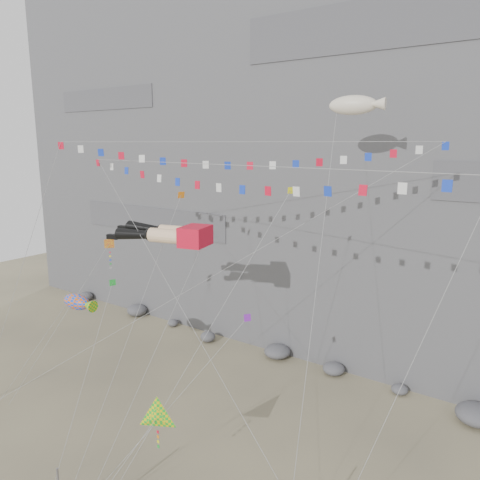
# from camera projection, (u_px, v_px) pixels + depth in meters

# --- Properties ---
(ground) EXTENTS (120.00, 120.00, 0.00)m
(ground) POSITION_uv_depth(u_px,v_px,m) (153.00, 446.00, 32.71)
(ground) COLOR tan
(ground) RESTS_ON ground
(cliff) EXTENTS (80.00, 28.00, 50.00)m
(cliff) POSITION_uv_depth(u_px,v_px,m) (348.00, 106.00, 53.30)
(cliff) COLOR slate
(cliff) RESTS_ON ground
(talus_boulders) EXTENTS (60.00, 3.00, 1.20)m
(talus_boulders) POSITION_uv_depth(u_px,v_px,m) (277.00, 352.00, 46.21)
(talus_boulders) COLOR #5C5C60
(talus_boulders) RESTS_ON ground
(legs_kite) EXTENTS (9.88, 15.10, 19.76)m
(legs_kite) POSITION_uv_depth(u_px,v_px,m) (168.00, 234.00, 35.05)
(legs_kite) COLOR red
(legs_kite) RESTS_ON ground
(flag_banner_upper) EXTENTS (29.28, 18.07, 29.34)m
(flag_banner_upper) POSITION_uv_depth(u_px,v_px,m) (238.00, 142.00, 33.04)
(flag_banner_upper) COLOR red
(flag_banner_upper) RESTS_ON ground
(flag_banner_lower) EXTENTS (30.01, 6.76, 22.25)m
(flag_banner_lower) POSITION_uv_depth(u_px,v_px,m) (230.00, 165.00, 29.03)
(flag_banner_lower) COLOR red
(flag_banner_lower) RESTS_ON ground
(harlequin_kite) EXTENTS (5.04, 8.65, 15.28)m
(harlequin_kite) POSITION_uv_depth(u_px,v_px,m) (109.00, 244.00, 39.01)
(harlequin_kite) COLOR red
(harlequin_kite) RESTS_ON ground
(fish_windsock) EXTENTS (5.22, 6.57, 10.10)m
(fish_windsock) POSITION_uv_depth(u_px,v_px,m) (77.00, 302.00, 39.44)
(fish_windsock) COLOR #F15D0C
(fish_windsock) RESTS_ON ground
(delta_kite) EXTENTS (3.37, 5.29, 7.58)m
(delta_kite) POSITION_uv_depth(u_px,v_px,m) (157.00, 418.00, 26.72)
(delta_kite) COLOR yellow
(delta_kite) RESTS_ON ground
(blimp_windsock) EXTENTS (5.90, 16.22, 28.10)m
(blimp_windsock) POSITION_uv_depth(u_px,v_px,m) (353.00, 106.00, 32.92)
(blimp_windsock) COLOR #F0E1C5
(blimp_windsock) RESTS_ON ground
(small_kite_a) EXTENTS (4.75, 15.82, 22.87)m
(small_kite_a) POSITION_uv_depth(u_px,v_px,m) (180.00, 199.00, 37.81)
(small_kite_a) COLOR orange
(small_kite_a) RESTS_ON ground
(small_kite_b) EXTENTS (5.46, 10.55, 14.68)m
(small_kite_b) POSITION_uv_depth(u_px,v_px,m) (244.00, 321.00, 30.25)
(small_kite_b) COLOR purple
(small_kite_b) RESTS_ON ground
(small_kite_c) EXTENTS (2.74, 7.78, 13.35)m
(small_kite_c) POSITION_uv_depth(u_px,v_px,m) (111.00, 287.00, 33.25)
(small_kite_c) COLOR green
(small_kite_c) RESTS_ON ground
(small_kite_d) EXTENTS (5.51, 13.05, 22.20)m
(small_kite_d) POSITION_uv_depth(u_px,v_px,m) (285.00, 200.00, 30.89)
(small_kite_d) COLOR yellow
(small_kite_d) RESTS_ON ground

